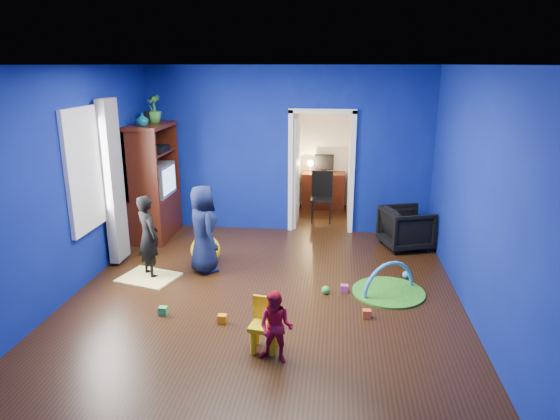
# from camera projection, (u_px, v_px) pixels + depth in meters

# --- Properties ---
(floor) EXTENTS (5.00, 5.50, 0.01)m
(floor) POSITION_uv_depth(u_px,v_px,m) (265.00, 296.00, 6.51)
(floor) COLOR black
(floor) RESTS_ON ground
(ceiling) EXTENTS (5.00, 5.50, 0.01)m
(ceiling) POSITION_uv_depth(u_px,v_px,m) (263.00, 65.00, 5.70)
(ceiling) COLOR white
(ceiling) RESTS_ON wall_back
(wall_back) EXTENTS (5.00, 0.02, 2.90)m
(wall_back) POSITION_uv_depth(u_px,v_px,m) (287.00, 151.00, 8.73)
(wall_back) COLOR navy
(wall_back) RESTS_ON floor
(wall_front) EXTENTS (5.00, 0.02, 2.90)m
(wall_front) POSITION_uv_depth(u_px,v_px,m) (207.00, 281.00, 3.48)
(wall_front) COLOR navy
(wall_front) RESTS_ON floor
(wall_left) EXTENTS (0.02, 5.50, 2.90)m
(wall_left) POSITION_uv_depth(u_px,v_px,m) (72.00, 182.00, 6.39)
(wall_left) COLOR navy
(wall_left) RESTS_ON floor
(wall_right) EXTENTS (0.02, 5.50, 2.90)m
(wall_right) POSITION_uv_depth(u_px,v_px,m) (476.00, 194.00, 5.83)
(wall_right) COLOR navy
(wall_right) RESTS_ON floor
(alcove) EXTENTS (1.00, 1.75, 2.50)m
(alcove) POSITION_uv_depth(u_px,v_px,m) (323.00, 154.00, 9.55)
(alcove) COLOR silver
(alcove) RESTS_ON floor
(armchair) EXTENTS (0.93, 0.92, 0.68)m
(armchair) POSITION_uv_depth(u_px,v_px,m) (406.00, 228.00, 8.13)
(armchair) COLOR black
(armchair) RESTS_ON floor
(child_black) EXTENTS (0.51, 0.50, 1.19)m
(child_black) POSITION_uv_depth(u_px,v_px,m) (148.00, 237.00, 6.96)
(child_black) COLOR black
(child_black) RESTS_ON floor
(child_navy) EXTENTS (0.69, 0.75, 1.28)m
(child_navy) POSITION_uv_depth(u_px,v_px,m) (203.00, 229.00, 7.13)
(child_navy) COLOR #0F1238
(child_navy) RESTS_ON floor
(toddler_red) EXTENTS (0.42, 0.36, 0.76)m
(toddler_red) POSITION_uv_depth(u_px,v_px,m) (276.00, 327.00, 4.98)
(toddler_red) COLOR #AC1312
(toddler_red) RESTS_ON floor
(vase) EXTENTS (0.26, 0.26, 0.21)m
(vase) POSITION_uv_depth(u_px,v_px,m) (142.00, 120.00, 7.89)
(vase) COLOR #0C5965
(vase) RESTS_ON tv_armoire
(potted_plant) EXTENTS (0.33, 0.33, 0.46)m
(potted_plant) POSITION_uv_depth(u_px,v_px,m) (153.00, 109.00, 8.35)
(potted_plant) COLOR green
(potted_plant) RESTS_ON tv_armoire
(tv_armoire) EXTENTS (0.58, 1.14, 1.96)m
(tv_armoire) POSITION_uv_depth(u_px,v_px,m) (154.00, 182.00, 8.48)
(tv_armoire) COLOR #370D09
(tv_armoire) RESTS_ON floor
(crt_tv) EXTENTS (0.46, 0.70, 0.54)m
(crt_tv) POSITION_uv_depth(u_px,v_px,m) (156.00, 180.00, 8.47)
(crt_tv) COLOR silver
(crt_tv) RESTS_ON tv_armoire
(yellow_blanket) EXTENTS (0.88, 0.78, 0.03)m
(yellow_blanket) POSITION_uv_depth(u_px,v_px,m) (149.00, 278.00, 7.02)
(yellow_blanket) COLOR #F2E07A
(yellow_blanket) RESTS_ON floor
(hopper_ball) EXTENTS (0.44, 0.44, 0.44)m
(hopper_ball) POSITION_uv_depth(u_px,v_px,m) (206.00, 250.00, 7.49)
(hopper_ball) COLOR yellow
(hopper_ball) RESTS_ON floor
(kid_chair) EXTENTS (0.32, 0.32, 0.50)m
(kid_chair) POSITION_uv_depth(u_px,v_px,m) (264.00, 328.00, 5.23)
(kid_chair) COLOR yellow
(kid_chair) RESTS_ON floor
(play_mat) EXTENTS (0.95, 0.95, 0.03)m
(play_mat) POSITION_uv_depth(u_px,v_px,m) (388.00, 292.00, 6.59)
(play_mat) COLOR #419221
(play_mat) RESTS_ON floor
(toy_arch) EXTENTS (0.72, 0.54, 0.85)m
(toy_arch) POSITION_uv_depth(u_px,v_px,m) (388.00, 291.00, 6.59)
(toy_arch) COLOR #3F8CD8
(toy_arch) RESTS_ON floor
(window_left) EXTENTS (0.03, 0.95, 1.55)m
(window_left) POSITION_uv_depth(u_px,v_px,m) (85.00, 169.00, 6.69)
(window_left) COLOR white
(window_left) RESTS_ON wall_left
(curtain) EXTENTS (0.14, 0.42, 2.40)m
(curtain) POSITION_uv_depth(u_px,v_px,m) (113.00, 182.00, 7.29)
(curtain) COLOR slate
(curtain) RESTS_ON floor
(doorway) EXTENTS (1.16, 0.10, 2.10)m
(doorway) POSITION_uv_depth(u_px,v_px,m) (321.00, 174.00, 8.77)
(doorway) COLOR white
(doorway) RESTS_ON floor
(study_desk) EXTENTS (0.88, 0.44, 0.75)m
(study_desk) POSITION_uv_depth(u_px,v_px,m) (323.00, 190.00, 10.40)
(study_desk) COLOR #3D140A
(study_desk) RESTS_ON floor
(desk_monitor) EXTENTS (0.40, 0.05, 0.32)m
(desk_monitor) POSITION_uv_depth(u_px,v_px,m) (324.00, 162.00, 10.35)
(desk_monitor) COLOR black
(desk_monitor) RESTS_ON study_desk
(desk_lamp) EXTENTS (0.14, 0.14, 0.14)m
(desk_lamp) POSITION_uv_depth(u_px,v_px,m) (310.00, 163.00, 10.33)
(desk_lamp) COLOR #FFD88C
(desk_lamp) RESTS_ON study_desk
(folding_chair) EXTENTS (0.40, 0.40, 0.92)m
(folding_chair) POSITION_uv_depth(u_px,v_px,m) (322.00, 198.00, 9.46)
(folding_chair) COLOR black
(folding_chair) RESTS_ON floor
(book_shelf) EXTENTS (0.88, 0.24, 0.04)m
(book_shelf) POSITION_uv_depth(u_px,v_px,m) (325.00, 110.00, 10.04)
(book_shelf) COLOR white
(book_shelf) RESTS_ON study_desk
(toy_0) EXTENTS (0.10, 0.08, 0.10)m
(toy_0) POSITION_uv_depth(u_px,v_px,m) (367.00, 314.00, 5.94)
(toy_0) COLOR orange
(toy_0) RESTS_ON floor
(toy_1) EXTENTS (0.11, 0.11, 0.11)m
(toy_1) POSITION_uv_depth(u_px,v_px,m) (406.00, 275.00, 7.03)
(toy_1) COLOR #289FE3
(toy_1) RESTS_ON floor
(toy_2) EXTENTS (0.10, 0.08, 0.10)m
(toy_2) POSITION_uv_depth(u_px,v_px,m) (222.00, 319.00, 5.82)
(toy_2) COLOR #FF9A0D
(toy_2) RESTS_ON floor
(toy_3) EXTENTS (0.11, 0.11, 0.11)m
(toy_3) POSITION_uv_depth(u_px,v_px,m) (326.00, 290.00, 6.56)
(toy_3) COLOR green
(toy_3) RESTS_ON floor
(toy_4) EXTENTS (0.10, 0.08, 0.10)m
(toy_4) POSITION_uv_depth(u_px,v_px,m) (344.00, 288.00, 6.60)
(toy_4) COLOR #BE478F
(toy_4) RESTS_ON floor
(toy_5) EXTENTS (0.10, 0.08, 0.10)m
(toy_5) POSITION_uv_depth(u_px,v_px,m) (163.00, 311.00, 6.01)
(toy_5) COLOR green
(toy_5) RESTS_ON floor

